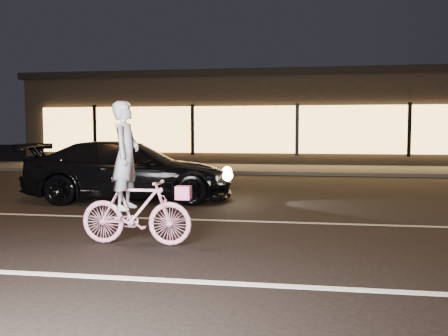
# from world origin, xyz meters

# --- Properties ---
(ground) EXTENTS (90.00, 90.00, 0.00)m
(ground) POSITION_xyz_m (0.00, 0.00, 0.00)
(ground) COLOR black
(ground) RESTS_ON ground
(lane_stripe_near) EXTENTS (60.00, 0.12, 0.01)m
(lane_stripe_near) POSITION_xyz_m (0.00, -1.50, 0.00)
(lane_stripe_near) COLOR silver
(lane_stripe_near) RESTS_ON ground
(lane_stripe_far) EXTENTS (60.00, 0.10, 0.01)m
(lane_stripe_far) POSITION_xyz_m (0.00, 2.00, 0.00)
(lane_stripe_far) COLOR gray
(lane_stripe_far) RESTS_ON ground
(sidewalk) EXTENTS (30.00, 4.00, 0.12)m
(sidewalk) POSITION_xyz_m (0.00, 13.00, 0.06)
(sidewalk) COLOR #383533
(sidewalk) RESTS_ON ground
(storefront) EXTENTS (25.40, 8.42, 4.20)m
(storefront) POSITION_xyz_m (0.00, 18.97, 2.15)
(storefront) COLOR black
(storefront) RESTS_ON ground
(cyclist) EXTENTS (1.54, 0.53, 1.94)m
(cyclist) POSITION_xyz_m (-1.91, 0.01, 0.69)
(cyclist) COLOR #D93676
(cyclist) RESTS_ON ground
(sedan) EXTENTS (4.78, 2.56, 1.32)m
(sedan) POSITION_xyz_m (-3.47, 4.15, 0.66)
(sedan) COLOR black
(sedan) RESTS_ON ground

